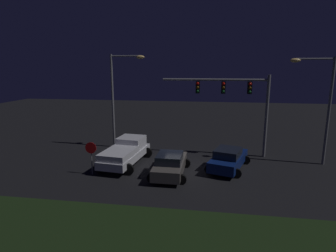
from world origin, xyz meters
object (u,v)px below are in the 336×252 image
pickup_truck (126,151)px  traffic_signal_gantry (235,95)px  street_lamp_left (119,90)px  street_lamp_right (321,97)px  car_sedan (228,159)px  car_sedan_far (170,164)px  stop_sign (91,152)px

pickup_truck → traffic_signal_gantry: 9.47m
street_lamp_left → street_lamp_right: size_ratio=1.05×
traffic_signal_gantry → street_lamp_right: 5.93m
car_sedan → street_lamp_right: 7.91m
pickup_truck → street_lamp_left: 6.21m
traffic_signal_gantry → car_sedan_far: bearing=-131.7°
traffic_signal_gantry → car_sedan: bearing=-99.7°
car_sedan → car_sedan_far: size_ratio=1.07×
pickup_truck → car_sedan_far: (3.54, -1.72, -0.26)m
pickup_truck → stop_sign: size_ratio=2.51×
traffic_signal_gantry → street_lamp_right: bearing=-11.7°
street_lamp_left → street_lamp_right: street_lamp_left is taller
car_sedan_far → street_lamp_left: street_lamp_left is taller
pickup_truck → street_lamp_right: bearing=-75.1°
pickup_truck → street_lamp_right: 14.51m
stop_sign → car_sedan: bearing=15.1°
street_lamp_left → stop_sign: 7.59m
street_lamp_left → street_lamp_right: bearing=-7.9°
stop_sign → street_lamp_right: bearing=16.3°
stop_sign → pickup_truck: bearing=56.2°
street_lamp_right → stop_sign: street_lamp_right is taller
car_sedan → street_lamp_left: (-9.22, 4.22, 4.43)m
street_lamp_left → stop_sign: street_lamp_left is taller
car_sedan → street_lamp_right: (6.36, 2.05, 4.23)m
traffic_signal_gantry → street_lamp_right: size_ratio=1.07×
car_sedan_far → traffic_signal_gantry: traffic_signal_gantry is taller
pickup_truck → street_lamp_left: bearing=29.2°
street_lamp_left → stop_sign: (0.16, -6.67, -3.60)m
stop_sign → street_lamp_left: bearing=91.3°
car_sedan → car_sedan_far: bearing=131.7°
car_sedan_far → stop_sign: stop_sign is taller
pickup_truck → street_lamp_right: street_lamp_right is taller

